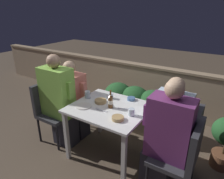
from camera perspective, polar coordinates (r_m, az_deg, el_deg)
The scene contains 22 objects.
ground_plane at distance 3.02m, azimuth -0.68°, elevation -17.78°, with size 16.00×16.00×0.00m, color brown.
parapet_wall at distance 4.03m, azimuth 11.76°, elevation 0.30°, with size 9.00×0.18×0.91m.
dining_table at distance 2.64m, azimuth -0.75°, elevation -6.88°, with size 0.97×0.85×0.75m.
planter_hedge at distance 3.40m, azimuth 6.47°, elevation -4.52°, with size 1.17×0.47×0.75m.
chair_left_near at distance 3.19m, azimuth -17.08°, elevation -4.61°, with size 0.46×0.45×0.92m.
person_green_blouse at distance 2.99m, azimuth -14.80°, elevation -3.29°, with size 0.52×0.26×1.38m.
chair_left_far at distance 3.34m, azimuth -13.50°, elevation -2.96°, with size 0.46×0.45×0.92m.
person_coral_top at distance 3.18m, azimuth -10.97°, elevation -2.83°, with size 0.50×0.26×1.23m.
chair_right_near at distance 2.28m, azimuth 19.71°, elevation -16.96°, with size 0.46×0.45×0.92m.
person_purple_stripe at distance 2.24m, azimuth 14.96°, elevation -13.33°, with size 0.51×0.26×1.33m.
chair_right_far at distance 2.51m, azimuth 20.03°, elevation -12.85°, with size 0.46×0.45×0.92m.
person_blue_shirt at distance 2.51m, azimuth 15.67°, elevation -10.16°, with size 0.49×0.26×1.26m.
beer_bottle at distance 2.53m, azimuth -0.43°, elevation -3.35°, with size 0.06×0.06×0.24m.
plate_0 at distance 2.63m, azimuth -8.09°, elevation -4.72°, with size 0.21×0.21×0.01m.
bowl_0 at distance 2.30m, azimuth 1.68°, elevation -8.11°, with size 0.14×0.14×0.04m.
bowl_1 at distance 2.70m, azimuth -3.28°, elevation -3.26°, with size 0.16×0.16×0.04m.
bowl_2 at distance 2.78m, azimuth 5.48°, elevation -2.58°, with size 0.11×0.11×0.04m.
glass_cup_0 at distance 2.85m, azimuth -6.99°, elevation -1.42°, with size 0.08×0.08×0.10m.
glass_cup_1 at distance 2.81m, azimuth -0.34°, elevation -1.82°, with size 0.07×0.07×0.08m.
glass_cup_2 at distance 2.39m, azimuth 5.57°, elevation -6.44°, with size 0.08×0.08×0.09m.
fork_0 at distance 2.51m, azimuth -3.06°, elevation -5.90°, with size 0.17×0.02×0.01m.
fork_1 at distance 2.54m, azimuth 3.50°, elevation -5.49°, with size 0.16×0.09×0.01m.
Camera 1 is at (1.26, -1.93, 1.95)m, focal length 32.00 mm.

